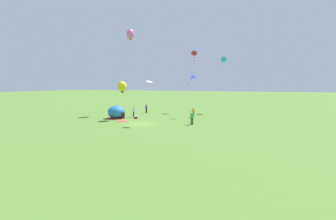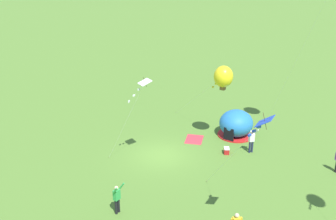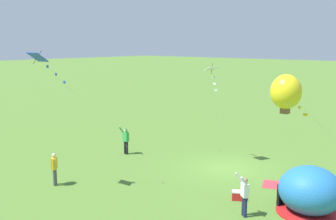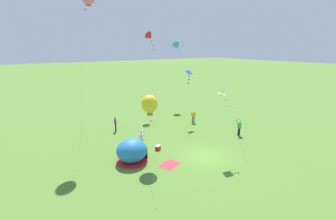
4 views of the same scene
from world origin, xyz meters
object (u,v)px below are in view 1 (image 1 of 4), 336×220
(person_far_back, at_px, (192,117))
(kite_red, at_px, (194,54))
(kite_white, at_px, (149,84))
(person_flying_kite, at_px, (134,111))
(person_center_field, at_px, (193,112))
(kite_yellow, at_px, (122,86))
(kite_blue, at_px, (192,79))
(kite_pink, at_px, (130,34))
(popup_tent, at_px, (116,112))
(person_strolling, at_px, (146,108))
(cooler_box, at_px, (136,117))
(kite_cyan, at_px, (223,61))

(person_far_back, relative_size, kite_red, 0.16)
(kite_white, bearing_deg, person_flying_kite, 134.70)
(person_center_field, height_order, kite_yellow, kite_yellow)
(kite_blue, height_order, kite_white, kite_blue)
(person_center_field, bearing_deg, kite_pink, 174.12)
(popup_tent, xyz_separation_m, person_flying_kite, (1.99, 2.12, 0.00))
(person_strolling, height_order, kite_white, kite_white)
(cooler_box, distance_m, kite_red, 17.84)
(person_center_field, bearing_deg, popup_tent, -155.33)
(kite_blue, bearing_deg, person_strolling, 167.28)
(kite_blue, bearing_deg, kite_yellow, -145.62)
(person_center_field, xyz_separation_m, kite_cyan, (3.55, 8.87, 8.98))
(person_strolling, xyz_separation_m, kite_cyan, (13.42, 6.14, 8.98))
(kite_white, bearing_deg, person_strolling, 117.73)
(kite_white, bearing_deg, kite_yellow, 154.23)
(cooler_box, bearing_deg, kite_red, 63.24)
(person_strolling, distance_m, kite_pink, 13.83)
(person_flying_kite, bearing_deg, kite_blue, 22.59)
(cooler_box, relative_size, person_center_field, 0.37)
(person_far_back, height_order, kite_red, kite_red)
(popup_tent, relative_size, kite_cyan, 0.26)
(popup_tent, relative_size, kite_white, 0.46)
(person_strolling, height_order, kite_red, kite_red)
(cooler_box, relative_size, kite_yellow, 0.10)
(person_far_back, xyz_separation_m, person_flying_kite, (-10.82, 3.31, 0.00))
(person_flying_kite, height_order, kite_cyan, kite_cyan)
(person_flying_kite, relative_size, kite_blue, 0.27)
(person_flying_kite, bearing_deg, popup_tent, -133.23)
(person_center_field, xyz_separation_m, person_strolling, (-9.88, 2.73, 0.00))
(person_far_back, height_order, kite_blue, kite_blue)
(kite_red, bearing_deg, person_flying_kite, -123.74)
(popup_tent, xyz_separation_m, kite_white, (7.48, -3.43, 4.52))
(cooler_box, xyz_separation_m, kite_white, (4.36, -4.17, 5.29))
(person_center_field, height_order, person_strolling, same)
(popup_tent, relative_size, person_strolling, 1.63)
(person_strolling, distance_m, kite_yellow, 9.50)
(kite_pink, bearing_deg, kite_cyan, 25.75)
(person_far_back, relative_size, kite_white, 0.31)
(popup_tent, height_order, kite_blue, kite_blue)
(person_center_field, bearing_deg, kite_white, -114.23)
(popup_tent, relative_size, kite_red, 0.23)
(popup_tent, distance_m, person_center_field, 12.52)
(person_strolling, bearing_deg, person_center_field, -15.44)
(kite_white, xyz_separation_m, kite_red, (1.94, 16.67, 5.76))
(person_strolling, distance_m, kite_red, 14.04)
(person_flying_kite, bearing_deg, kite_red, 56.26)
(kite_yellow, distance_m, kite_pink, 11.97)
(popup_tent, xyz_separation_m, cooler_box, (3.12, 0.74, -0.78))
(kite_pink, distance_m, kite_blue, 14.31)
(kite_cyan, bearing_deg, cooler_box, -131.48)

